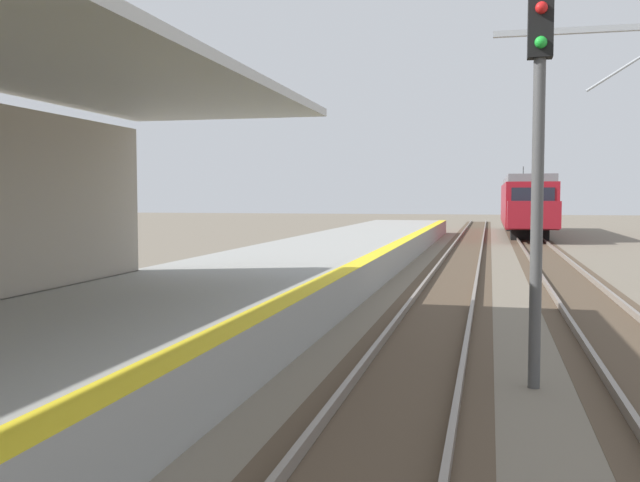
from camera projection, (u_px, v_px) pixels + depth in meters
station_platform at (160, 321)px, 12.25m from camera, size 5.00×80.00×0.91m
track_pair_nearest_platform at (436, 316)px, 15.15m from camera, size 2.34×120.00×0.16m
track_pair_middle at (607, 323)px, 14.37m from camera, size 2.34×120.00×0.16m
approaching_train at (525, 203)px, 48.16m from camera, size 2.93×19.60×4.76m
rail_signal_post at (538, 151)px, 9.48m from camera, size 0.32×0.34×5.20m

